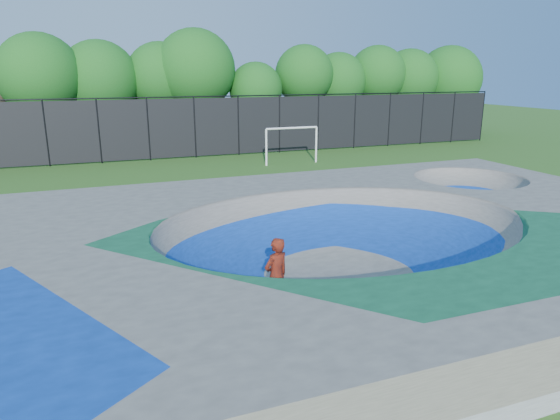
{
  "coord_description": "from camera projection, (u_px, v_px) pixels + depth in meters",
  "views": [
    {
      "loc": [
        -6.61,
        -12.07,
        5.6
      ],
      "look_at": [
        -0.84,
        3.0,
        1.1
      ],
      "focal_mm": 32.0,
      "sensor_mm": 36.0,
      "label": 1
    }
  ],
  "objects": [
    {
      "name": "soccer_goal",
      "position": [
        292.0,
        138.0,
        30.82
      ],
      "size": [
        3.47,
        0.12,
        2.29
      ],
      "color": "white",
      "rests_on": "ground"
    },
    {
      "name": "skateboard",
      "position": [
        276.0,
        312.0,
        11.95
      ],
      "size": [
        0.81,
        0.47,
        0.05
      ],
      "primitive_type": "cube",
      "rotation": [
        0.0,
        0.0,
        0.34
      ],
      "color": "black",
      "rests_on": "ground"
    },
    {
      "name": "skate_deck",
      "position": [
        344.0,
        245.0,
        14.44
      ],
      "size": [
        22.0,
        14.0,
        1.5
      ],
      "primitive_type": "cube",
      "color": "gray",
      "rests_on": "ground"
    },
    {
      "name": "fence",
      "position": [
        195.0,
        126.0,
        32.97
      ],
      "size": [
        48.09,
        0.09,
        4.04
      ],
      "color": "black",
      "rests_on": "ground"
    },
    {
      "name": "treeline",
      "position": [
        196.0,
        78.0,
        37.01
      ],
      "size": [
        54.17,
        6.65,
        8.66
      ],
      "color": "#453622",
      "rests_on": "ground"
    },
    {
      "name": "skater",
      "position": [
        276.0,
        276.0,
        11.7
      ],
      "size": [
        0.81,
        0.68,
        1.9
      ],
      "primitive_type": "imported",
      "rotation": [
        0.0,
        0.0,
        3.52
      ],
      "color": "#B4290E",
      "rests_on": "ground"
    },
    {
      "name": "ground",
      "position": [
        343.0,
        269.0,
        14.64
      ],
      "size": [
        120.0,
        120.0,
        0.0
      ],
      "primitive_type": "plane",
      "color": "#2B5818",
      "rests_on": "ground"
    }
  ]
}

